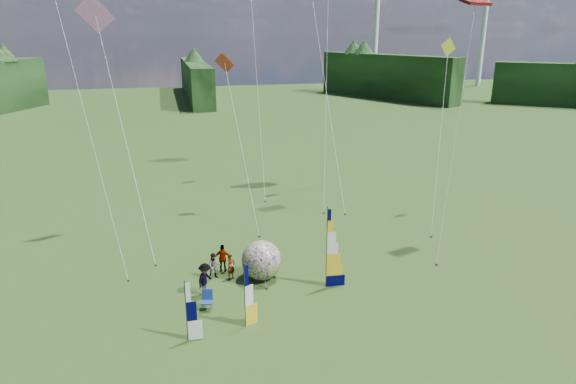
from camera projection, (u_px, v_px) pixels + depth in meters
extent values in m
plane|color=#354B1C|center=(328.00, 325.00, 24.43)|extent=(220.00, 220.00, 0.00)
sphere|color=#000096|center=(262.00, 260.00, 28.68)|extent=(2.90, 2.90, 2.25)
imported|color=#66594C|center=(231.00, 267.00, 28.73)|extent=(0.65, 0.61, 1.50)
imported|color=#66594C|center=(214.00, 266.00, 28.83)|extent=(0.75, 0.40, 1.51)
imported|color=#66594C|center=(205.00, 279.00, 26.96)|extent=(1.03, 1.19, 1.80)
imported|color=#66594C|center=(223.00, 258.00, 29.57)|extent=(1.06, 0.66, 1.68)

